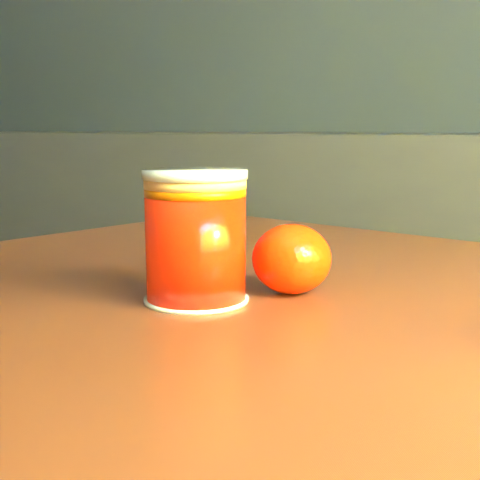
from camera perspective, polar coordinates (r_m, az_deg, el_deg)
The scene contains 4 objects.
kitchen_counter at distance 1.96m, azimuth -1.02°, elevation -4.14°, with size 3.15×0.60×0.90m, color #424246.
table at distance 0.52m, azimuth 12.47°, elevation -17.33°, with size 1.12×0.86×0.78m.
juice_glass at distance 0.52m, azimuth -3.80°, elevation 0.23°, with size 0.08×0.08×0.10m.
orange_front at distance 0.55m, azimuth 4.43°, elevation -1.62°, with size 0.07×0.07×0.06m, color #FF2D05.
Camera 1 is at (1.09, -0.11, 0.91)m, focal length 50.00 mm.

